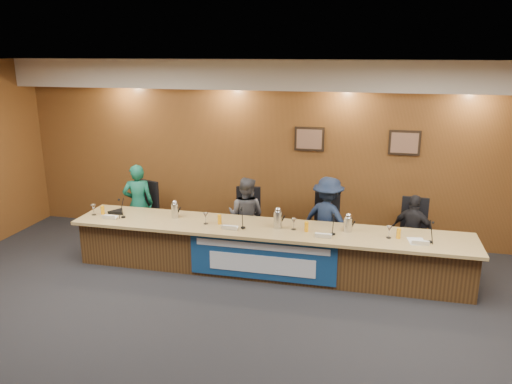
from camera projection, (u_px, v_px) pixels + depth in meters
floor at (223, 360)px, 5.58m from camera, size 10.00×10.00×0.00m
ceiling at (216, 66)px, 4.71m from camera, size 10.00×8.00×0.04m
wall_back at (287, 152)px, 8.89m from camera, size 10.00×0.04×3.20m
soffit at (286, 75)px, 8.29m from camera, size 10.00×0.50×0.50m
dais_body at (268, 250)px, 7.73m from camera, size 6.00×0.80×0.70m
dais_top at (267, 229)px, 7.58m from camera, size 6.10×0.95×0.05m
banner at (262, 259)px, 7.34m from camera, size 2.20×0.02×0.65m
banner_text_upper at (262, 247)px, 7.27m from camera, size 2.00×0.01×0.10m
banner_text_lower at (262, 264)px, 7.35m from camera, size 1.60×0.01×0.28m
wall_photo_left at (309, 139)px, 8.70m from camera, size 0.52×0.04×0.42m
wall_photo_right at (404, 143)px, 8.35m from camera, size 0.52×0.04×0.42m
panelist_a at (138, 204)px, 8.83m from camera, size 0.62×0.52×1.44m
panelist_b at (246, 215)px, 8.40m from camera, size 0.70×0.57×1.32m
panelist_c at (328, 219)px, 8.09m from camera, size 1.04×0.84×1.40m
panelist_d at (413, 232)px, 7.82m from camera, size 0.76×0.56×1.20m
office_chair_a at (142, 215)px, 8.99m from camera, size 0.61×0.61×0.08m
office_chair_b at (247, 224)px, 8.55m from camera, size 0.55×0.55×0.08m
office_chair_c at (328, 230)px, 8.24m from camera, size 0.57×0.57×0.08m
office_chair_d at (412, 237)px, 7.94m from camera, size 0.54×0.54×0.08m
nameplate_a at (108, 217)px, 7.91m from camera, size 0.24×0.08×0.10m
microphone_a at (123, 217)px, 8.01m from camera, size 0.07×0.07×0.02m
juice_glass_a at (103, 210)px, 8.13m from camera, size 0.06×0.06×0.15m
water_glass_a at (94, 210)px, 8.12m from camera, size 0.08×0.08×0.18m
nameplate_b at (229, 227)px, 7.44m from camera, size 0.24×0.08×0.10m
microphone_b at (243, 228)px, 7.53m from camera, size 0.07×0.07×0.02m
juice_glass_b at (220, 219)px, 7.70m from camera, size 0.06×0.06×0.15m
water_glass_b at (206, 218)px, 7.70m from camera, size 0.08×0.08×0.18m
nameplate_c at (323, 235)px, 7.12m from camera, size 0.24×0.08×0.10m
microphone_c at (333, 234)px, 7.27m from camera, size 0.07×0.07×0.02m
juice_glass_c at (306, 227)px, 7.38m from camera, size 0.06×0.06×0.15m
water_glass_c at (294, 224)px, 7.45m from camera, size 0.08×0.08×0.18m
nameplate_d at (421, 243)px, 6.85m from camera, size 0.24×0.08×0.10m
microphone_d at (430, 242)px, 6.97m from camera, size 0.07×0.07×0.02m
juice_glass_d at (399, 233)px, 7.11m from camera, size 0.06×0.06×0.15m
water_glass_d at (389, 232)px, 7.12m from camera, size 0.08×0.08×0.18m
carafe_left at (175, 211)px, 7.98m from camera, size 0.12×0.12×0.23m
carafe_mid at (278, 220)px, 7.51m from camera, size 0.13×0.13×0.26m
carafe_right at (348, 224)px, 7.38m from camera, size 0.13×0.13×0.22m
speakerphone at (118, 212)px, 8.22m from camera, size 0.32×0.32×0.05m
paper_stack at (417, 241)px, 7.01m from camera, size 0.26×0.33×0.01m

